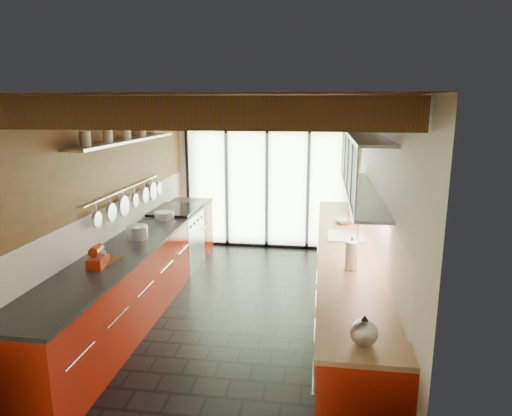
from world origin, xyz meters
name	(u,v)px	position (x,y,z in m)	size (l,w,h in m)	color
ground	(241,312)	(0.00, 0.00, 0.00)	(5.50, 5.50, 0.00)	black
room_shell	(239,182)	(0.00, 0.00, 1.65)	(5.50, 5.50, 5.50)	silver
ceiling_beams	(245,111)	(0.00, 0.38, 2.46)	(3.14, 5.06, 4.90)	#593316
glass_door	(267,156)	(0.00, 2.69, 1.66)	(2.95, 0.10, 2.90)	#C6EAAD
left_counter	(141,272)	(-1.28, 0.00, 0.46)	(0.68, 5.00, 0.92)	#A31A09
range_stove	(177,239)	(-1.28, 1.45, 0.47)	(0.66, 0.90, 0.97)	silver
right_counter	(346,283)	(1.27, 0.00, 0.46)	(0.68, 5.00, 0.92)	#A31A09
sink_assembly	(347,234)	(1.29, 0.40, 0.96)	(0.45, 0.52, 0.43)	silver
upper_cabinets_right	(363,164)	(1.43, 0.30, 1.85)	(0.34, 3.00, 3.00)	silver
left_wall_fixtures	(130,165)	(-1.47, 0.29, 1.78)	(0.28, 2.60, 0.96)	silver
stand_mixer	(98,258)	(-1.27, -1.07, 1.01)	(0.18, 0.27, 0.24)	red
pot_large	(138,232)	(-1.27, -0.05, 1.00)	(0.25, 0.25, 0.16)	silver
pot_small	(164,216)	(-1.27, 0.92, 0.97)	(0.28, 0.28, 0.11)	silver
cutting_board	(106,260)	(-1.27, -0.90, 0.93)	(0.21, 0.30, 0.03)	brown
kettle	(364,331)	(1.27, -2.25, 1.02)	(0.20, 0.24, 0.23)	silver
paper_towel	(352,256)	(1.27, -0.77, 1.06)	(0.15, 0.15, 0.34)	white
soap_bottle	(351,261)	(1.27, -0.75, 1.00)	(0.07, 0.08, 0.17)	silver
bowl	(343,221)	(1.27, 1.07, 0.95)	(0.24, 0.24, 0.06)	silver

